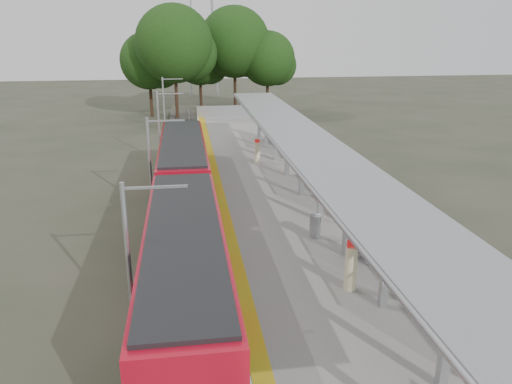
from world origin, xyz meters
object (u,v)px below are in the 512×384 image
info_pillar_near (351,268)px  bench_far (271,136)px  bench_mid (364,248)px  info_pillar_far (257,152)px  litter_bin (315,226)px  train (184,203)px

info_pillar_near → bench_far: bearing=81.6°
bench_mid → info_pillar_far: 16.13m
bench_far → litter_bin: (-1.37, -19.51, -0.02)m
bench_far → info_pillar_near: info_pillar_near is taller
bench_far → litter_bin: 19.55m
bench_mid → litter_bin: 2.85m
bench_far → train: bearing=-98.7°
info_pillar_near → litter_bin: size_ratio=1.86×
bench_mid → info_pillar_near: size_ratio=0.71×
info_pillar_far → litter_bin: info_pillar_far is taller
bench_far → litter_bin: size_ratio=1.50×
litter_bin → bench_mid: bearing=-61.2°
bench_far → info_pillar_near: bearing=-79.1°
train → info_pillar_near: train is taller
train → info_pillar_far: (5.11, 11.01, -0.35)m
info_pillar_near → info_pillar_far: info_pillar_near is taller
bench_far → bench_mid: bearing=-76.0°
info_pillar_far → train: bearing=-93.1°
info_pillar_far → bench_far: bearing=93.4°
info_pillar_near → litter_bin: info_pillar_near is taller
train → litter_bin: size_ratio=26.75×
info_pillar_near → info_pillar_far: 18.30m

